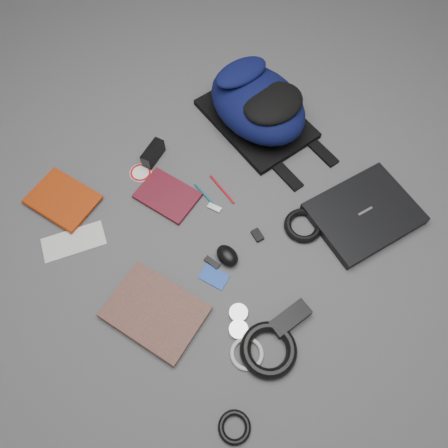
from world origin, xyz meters
TOP-DOWN VIEW (x-y plane):
  - ground at (0.00, 0.00)m, footprint 4.00×4.00m
  - backpack at (0.38, 0.27)m, footprint 0.33×0.46m
  - laptop at (0.38, -0.26)m, footprint 0.37×0.31m
  - textbook_red at (-0.43, 0.39)m, footprint 0.22×0.26m
  - comic_book at (-0.43, -0.12)m, footprint 0.28×0.32m
  - envelope at (-0.40, 0.27)m, footprint 0.22×0.15m
  - dvd_case at (-0.07, 0.21)m, footprint 0.19×0.23m
  - compact_camera at (-0.02, 0.37)m, footprint 0.11×0.07m
  - sticker_disc at (-0.09, 0.35)m, footprint 0.08×0.08m
  - pen_teal at (0.03, 0.13)m, footprint 0.01×0.12m
  - pen_red at (0.09, 0.11)m, footprint 0.02×0.14m
  - id_badge at (-0.13, -0.11)m, footprint 0.08×0.10m
  - usb_black at (-0.11, -0.07)m, footprint 0.03×0.05m
  - usb_silver at (0.02, 0.07)m, footprint 0.04×0.05m
  - key_fob at (0.06, -0.09)m, footprint 0.03×0.05m
  - mouse at (-0.06, -0.09)m, footprint 0.06×0.08m
  - headphone_left at (-0.15, -0.25)m, footprint 0.06×0.06m
  - headphone_right at (-0.18, -0.29)m, footprint 0.07×0.07m
  - cable_coil at (0.20, -0.16)m, footprint 0.15×0.15m
  - power_brick at (-0.05, -0.36)m, footprint 0.13×0.06m
  - power_cord_coil at (-0.16, -0.38)m, footprint 0.20×0.20m
  - earbud_coil at (-0.36, -0.47)m, footprint 0.11×0.11m
  - white_cable_coil at (-0.21, -0.35)m, footprint 0.11×0.11m

SIDE VIEW (x-z plane):
  - ground at x=0.00m, z-range 0.00..0.00m
  - sticker_disc at x=-0.09m, z-range 0.00..0.00m
  - envelope at x=-0.40m, z-range 0.00..0.00m
  - id_badge at x=-0.13m, z-range 0.00..0.00m
  - pen_teal at x=0.03m, z-range 0.00..0.01m
  - pen_red at x=0.09m, z-range 0.00..0.01m
  - usb_silver at x=0.02m, z-range 0.00..0.01m
  - usb_black at x=-0.11m, z-range 0.00..0.01m
  - white_cable_coil at x=-0.21m, z-range 0.00..0.01m
  - key_fob at x=0.06m, z-range 0.00..0.01m
  - headphone_left at x=-0.15m, z-range 0.00..0.01m
  - headphone_right at x=-0.18m, z-range 0.00..0.01m
  - dvd_case at x=-0.07m, z-range 0.00..0.02m
  - earbud_coil at x=-0.36m, z-range 0.00..0.02m
  - comic_book at x=-0.43m, z-range 0.00..0.02m
  - textbook_red at x=-0.43m, z-range 0.00..0.02m
  - cable_coil at x=0.20m, z-range 0.00..0.02m
  - power_brick at x=-0.05m, z-range 0.00..0.03m
  - power_cord_coil at x=-0.16m, z-range 0.00..0.03m
  - laptop at x=0.38m, z-range 0.00..0.03m
  - mouse at x=-0.06m, z-range 0.00..0.04m
  - compact_camera at x=-0.02m, z-range 0.00..0.06m
  - backpack at x=0.38m, z-range 0.00..0.18m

